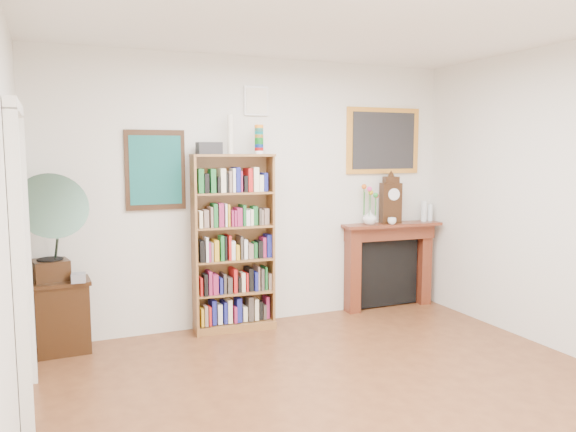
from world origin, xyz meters
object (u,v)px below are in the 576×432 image
object	(u,v)px
cd_stack	(78,278)
flower_vase	(370,217)
bottle_right	(430,213)
bottle_left	(424,211)
mantel_clock	(391,201)
teacup	(392,221)
side_cabinet	(63,316)
gramophone	(48,222)
bookshelf	(233,233)
fireplace	(388,258)

from	to	relation	value
cd_stack	flower_vase	size ratio (longest dim) A/B	0.72
bottle_right	bottle_left	bearing A→B (deg)	-179.45
mantel_clock	teacup	distance (m)	0.25
side_cabinet	bottle_right	world-z (taller)	bottle_right
bottle_left	bottle_right	size ratio (longest dim) A/B	1.20
side_cabinet	teacup	world-z (taller)	teacup
cd_stack	teacup	world-z (taller)	teacup
side_cabinet	bottle_right	xyz separation A→B (m)	(4.10, 0.06, 0.77)
bottle_left	bottle_right	bearing A→B (deg)	0.55
gramophone	teacup	distance (m)	3.59
gramophone	bottle_right	size ratio (longest dim) A/B	4.89
bookshelf	cd_stack	xyz separation A→B (m)	(-1.50, -0.17, -0.30)
gramophone	cd_stack	size ratio (longest dim) A/B	8.15
fireplace	teacup	bearing A→B (deg)	-107.27
mantel_clock	bookshelf	bearing A→B (deg)	-169.19
mantel_clock	flower_vase	world-z (taller)	mantel_clock
mantel_clock	bottle_right	xyz separation A→B (m)	(0.54, -0.02, -0.16)
bottle_left	bottle_right	world-z (taller)	bottle_left
bookshelf	cd_stack	distance (m)	1.54
gramophone	mantel_clock	bearing A→B (deg)	-7.24
bookshelf	fireplace	distance (m)	1.96
gramophone	mantel_clock	distance (m)	3.64
side_cabinet	fireplace	xyz separation A→B (m)	(3.56, 0.11, 0.25)
bookshelf	teacup	bearing A→B (deg)	3.10
bottle_right	bookshelf	bearing A→B (deg)	-179.32
cd_stack	bottle_right	xyz separation A→B (m)	(3.95, 0.20, 0.39)
flower_vase	cd_stack	bearing A→B (deg)	-176.41
bookshelf	gramophone	world-z (taller)	bookshelf
fireplace	teacup	xyz separation A→B (m)	(-0.05, -0.14, 0.46)
bookshelf	teacup	xyz separation A→B (m)	(1.86, -0.06, 0.04)
bookshelf	mantel_clock	world-z (taller)	bookshelf
flower_vase	bottle_left	bearing A→B (deg)	-0.10
fireplace	teacup	world-z (taller)	teacup
cd_stack	teacup	xyz separation A→B (m)	(3.36, 0.10, 0.33)
bottle_right	flower_vase	bearing A→B (deg)	179.97
bookshelf	gramophone	xyz separation A→B (m)	(-1.73, -0.13, 0.22)
bottle_left	gramophone	bearing A→B (deg)	-177.81
side_cabinet	teacup	distance (m)	3.57
teacup	cd_stack	bearing A→B (deg)	-178.27
mantel_clock	gramophone	bearing A→B (deg)	-167.86
flower_vase	teacup	world-z (taller)	flower_vase
bookshelf	bottle_left	world-z (taller)	bookshelf
fireplace	mantel_clock	distance (m)	0.68
fireplace	mantel_clock	bearing A→B (deg)	-93.33
cd_stack	mantel_clock	size ratio (longest dim) A/B	0.22
side_cabinet	flower_vase	world-z (taller)	flower_vase
fireplace	cd_stack	size ratio (longest dim) A/B	10.05
side_cabinet	bottle_right	size ratio (longest dim) A/B	3.36
side_cabinet	mantel_clock	xyz separation A→B (m)	(3.55, 0.08, 0.93)
side_cabinet	bookshelf	bearing A→B (deg)	-1.11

